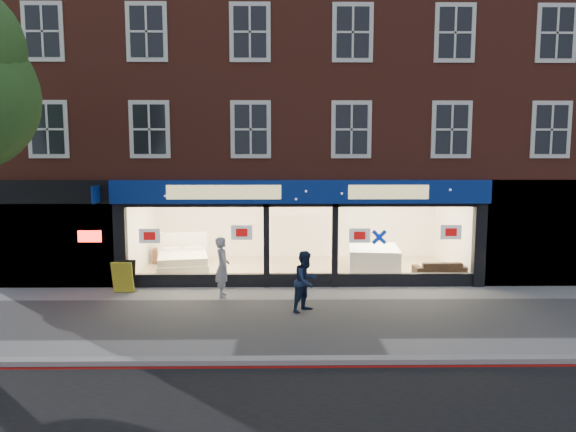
{
  "coord_description": "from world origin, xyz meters",
  "views": [
    {
      "loc": [
        -0.6,
        -12.46,
        3.99
      ],
      "look_at": [
        -0.4,
        2.5,
        2.26
      ],
      "focal_mm": 32.0,
      "sensor_mm": 36.0,
      "label": 1
    }
  ],
  "objects_px": {
    "a_board": "(124,276)",
    "pedestrian_blue": "(306,281)",
    "display_bed": "(183,261)",
    "mattress_stack": "(373,259)",
    "sofa": "(440,269)",
    "pedestrian_grey": "(222,267)"
  },
  "relations": [
    {
      "from": "display_bed",
      "to": "a_board",
      "type": "relative_size",
      "value": 2.47
    },
    {
      "from": "pedestrian_blue",
      "to": "sofa",
      "type": "bearing_deg",
      "value": -10.94
    },
    {
      "from": "pedestrian_grey",
      "to": "mattress_stack",
      "type": "bearing_deg",
      "value": -70.52
    },
    {
      "from": "display_bed",
      "to": "mattress_stack",
      "type": "relative_size",
      "value": 1.05
    },
    {
      "from": "display_bed",
      "to": "mattress_stack",
      "type": "xyz_separation_m",
      "value": [
        6.54,
        -0.15,
        0.08
      ]
    },
    {
      "from": "mattress_stack",
      "to": "sofa",
      "type": "xyz_separation_m",
      "value": [
        2.04,
        -0.81,
        -0.17
      ]
    },
    {
      "from": "a_board",
      "to": "mattress_stack",
      "type": "bearing_deg",
      "value": 19.66
    },
    {
      "from": "a_board",
      "to": "pedestrian_grey",
      "type": "relative_size",
      "value": 0.56
    },
    {
      "from": "display_bed",
      "to": "sofa",
      "type": "distance_m",
      "value": 8.64
    },
    {
      "from": "pedestrian_blue",
      "to": "a_board",
      "type": "bearing_deg",
      "value": 111.93
    },
    {
      "from": "a_board",
      "to": "pedestrian_blue",
      "type": "xyz_separation_m",
      "value": [
        5.29,
        -1.92,
        0.31
      ]
    },
    {
      "from": "pedestrian_blue",
      "to": "display_bed",
      "type": "bearing_deg",
      "value": 84.17
    },
    {
      "from": "sofa",
      "to": "mattress_stack",
      "type": "bearing_deg",
      "value": -24.44
    },
    {
      "from": "sofa",
      "to": "a_board",
      "type": "height_order",
      "value": "a_board"
    },
    {
      "from": "display_bed",
      "to": "pedestrian_blue",
      "type": "distance_m",
      "value": 5.99
    },
    {
      "from": "sofa",
      "to": "pedestrian_grey",
      "type": "height_order",
      "value": "pedestrian_grey"
    },
    {
      "from": "display_bed",
      "to": "pedestrian_grey",
      "type": "bearing_deg",
      "value": -71.02
    },
    {
      "from": "display_bed",
      "to": "pedestrian_blue",
      "type": "relative_size",
      "value": 1.5
    },
    {
      "from": "pedestrian_grey",
      "to": "display_bed",
      "type": "bearing_deg",
      "value": 18.87
    },
    {
      "from": "mattress_stack",
      "to": "display_bed",
      "type": "bearing_deg",
      "value": 178.68
    },
    {
      "from": "display_bed",
      "to": "sofa",
      "type": "bearing_deg",
      "value": -17.14
    },
    {
      "from": "mattress_stack",
      "to": "sofa",
      "type": "relative_size",
      "value": 1.34
    }
  ]
}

